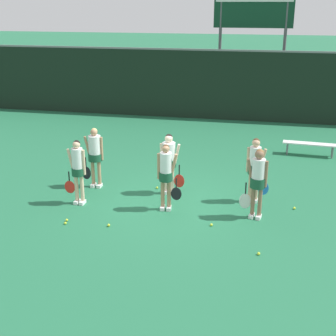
{
  "coord_description": "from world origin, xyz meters",
  "views": [
    {
      "loc": [
        2.43,
        -11.44,
        5.13
      ],
      "look_at": [
        -0.02,
        -0.02,
        0.96
      ],
      "focal_mm": 50.0,
      "sensor_mm": 36.0,
      "label": 1
    }
  ],
  "objects_px": {
    "bench_courtside": "(310,145)",
    "tennis_ball_6": "(294,208)",
    "player_4": "(169,159)",
    "player_5": "(255,165)",
    "tennis_ball_1": "(157,188)",
    "scoreboard": "(253,23)",
    "tennis_ball_2": "(259,254)",
    "tennis_ball_5": "(211,225)",
    "player_3": "(95,152)",
    "player_1": "(166,172)",
    "player_2": "(258,178)",
    "tennis_ball_4": "(67,220)",
    "tennis_ball_0": "(109,225)",
    "tennis_ball_3": "(65,223)",
    "player_0": "(78,167)"
  },
  "relations": [
    {
      "from": "player_2",
      "to": "tennis_ball_6",
      "type": "bearing_deg",
      "value": 47.37
    },
    {
      "from": "player_2",
      "to": "player_4",
      "type": "relative_size",
      "value": 1.04
    },
    {
      "from": "player_1",
      "to": "player_4",
      "type": "bearing_deg",
      "value": 92.33
    },
    {
      "from": "tennis_ball_5",
      "to": "player_3",
      "type": "bearing_deg",
      "value": 152.87
    },
    {
      "from": "player_2",
      "to": "tennis_ball_5",
      "type": "relative_size",
      "value": 27.62
    },
    {
      "from": "player_3",
      "to": "tennis_ball_0",
      "type": "height_order",
      "value": "player_3"
    },
    {
      "from": "bench_courtside",
      "to": "tennis_ball_2",
      "type": "relative_size",
      "value": 28.34
    },
    {
      "from": "tennis_ball_1",
      "to": "player_4",
      "type": "bearing_deg",
      "value": -31.22
    },
    {
      "from": "scoreboard",
      "to": "tennis_ball_4",
      "type": "distance_m",
      "value": 14.02
    },
    {
      "from": "player_5",
      "to": "tennis_ball_4",
      "type": "distance_m",
      "value": 5.07
    },
    {
      "from": "tennis_ball_1",
      "to": "scoreboard",
      "type": "bearing_deg",
      "value": 78.61
    },
    {
      "from": "player_1",
      "to": "tennis_ball_5",
      "type": "relative_size",
      "value": 27.07
    },
    {
      "from": "tennis_ball_1",
      "to": "tennis_ball_6",
      "type": "xyz_separation_m",
      "value": [
        3.85,
        -0.64,
        0.0
      ]
    },
    {
      "from": "bench_courtside",
      "to": "tennis_ball_6",
      "type": "height_order",
      "value": "bench_courtside"
    },
    {
      "from": "player_0",
      "to": "tennis_ball_3",
      "type": "bearing_deg",
      "value": -80.79
    },
    {
      "from": "tennis_ball_0",
      "to": "tennis_ball_6",
      "type": "distance_m",
      "value": 4.85
    },
    {
      "from": "player_4",
      "to": "tennis_ball_5",
      "type": "xyz_separation_m",
      "value": [
        1.44,
        -1.81,
        -1.0
      ]
    },
    {
      "from": "tennis_ball_1",
      "to": "player_1",
      "type": "bearing_deg",
      "value": -67.17
    },
    {
      "from": "player_3",
      "to": "player_5",
      "type": "relative_size",
      "value": 0.99
    },
    {
      "from": "tennis_ball_5",
      "to": "tennis_ball_4",
      "type": "bearing_deg",
      "value": -172.06
    },
    {
      "from": "player_2",
      "to": "tennis_ball_5",
      "type": "bearing_deg",
      "value": -133.46
    },
    {
      "from": "tennis_ball_3",
      "to": "player_4",
      "type": "bearing_deg",
      "value": 50.04
    },
    {
      "from": "player_0",
      "to": "tennis_ball_5",
      "type": "relative_size",
      "value": 27.03
    },
    {
      "from": "player_2",
      "to": "tennis_ball_3",
      "type": "distance_m",
      "value": 4.83
    },
    {
      "from": "tennis_ball_2",
      "to": "bench_courtside",
      "type": "bearing_deg",
      "value": 78.29
    },
    {
      "from": "player_1",
      "to": "tennis_ball_6",
      "type": "relative_size",
      "value": 26.3
    },
    {
      "from": "player_4",
      "to": "player_5",
      "type": "bearing_deg",
      "value": -4.79
    },
    {
      "from": "player_1",
      "to": "tennis_ball_4",
      "type": "relative_size",
      "value": 26.89
    },
    {
      "from": "tennis_ball_2",
      "to": "tennis_ball_1",
      "type": "bearing_deg",
      "value": 133.1
    },
    {
      "from": "player_5",
      "to": "tennis_ball_1",
      "type": "bearing_deg",
      "value": 177.12
    },
    {
      "from": "scoreboard",
      "to": "player_5",
      "type": "distance_m",
      "value": 11.12
    },
    {
      "from": "scoreboard",
      "to": "player_1",
      "type": "distance_m",
      "value": 12.15
    },
    {
      "from": "tennis_ball_0",
      "to": "tennis_ball_2",
      "type": "relative_size",
      "value": 1.04
    },
    {
      "from": "player_1",
      "to": "tennis_ball_2",
      "type": "height_order",
      "value": "player_1"
    },
    {
      "from": "tennis_ball_5",
      "to": "player_0",
      "type": "bearing_deg",
      "value": 170.39
    },
    {
      "from": "player_5",
      "to": "tennis_ball_3",
      "type": "xyz_separation_m",
      "value": [
        -4.41,
        -2.37,
        -1.02
      ]
    },
    {
      "from": "tennis_ball_4",
      "to": "tennis_ball_5",
      "type": "distance_m",
      "value": 3.57
    },
    {
      "from": "player_2",
      "to": "player_5",
      "type": "relative_size",
      "value": 1.01
    },
    {
      "from": "tennis_ball_0",
      "to": "tennis_ball_4",
      "type": "bearing_deg",
      "value": 177.28
    },
    {
      "from": "player_0",
      "to": "tennis_ball_1",
      "type": "bearing_deg",
      "value": 41.9
    },
    {
      "from": "tennis_ball_0",
      "to": "player_5",
      "type": "bearing_deg",
      "value": 34.09
    },
    {
      "from": "tennis_ball_4",
      "to": "tennis_ball_6",
      "type": "height_order",
      "value": "tennis_ball_6"
    },
    {
      "from": "tennis_ball_5",
      "to": "tennis_ball_2",
      "type": "bearing_deg",
      "value": -44.82
    },
    {
      "from": "tennis_ball_0",
      "to": "tennis_ball_5",
      "type": "bearing_deg",
      "value": 12.67
    },
    {
      "from": "scoreboard",
      "to": "tennis_ball_3",
      "type": "height_order",
      "value": "scoreboard"
    },
    {
      "from": "player_1",
      "to": "tennis_ball_4",
      "type": "bearing_deg",
      "value": -157.32
    },
    {
      "from": "tennis_ball_4",
      "to": "tennis_ball_5",
      "type": "bearing_deg",
      "value": 7.94
    },
    {
      "from": "player_3",
      "to": "tennis_ball_4",
      "type": "xyz_separation_m",
      "value": [
        0.09,
        -2.35,
        -1.02
      ]
    },
    {
      "from": "tennis_ball_1",
      "to": "bench_courtside",
      "type": "bearing_deg",
      "value": 42.65
    },
    {
      "from": "tennis_ball_4",
      "to": "bench_courtside",
      "type": "bearing_deg",
      "value": 47.21
    }
  ]
}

